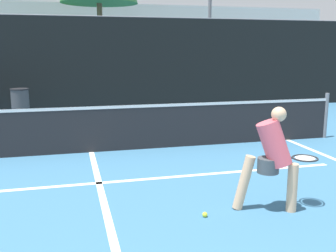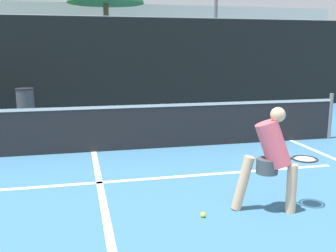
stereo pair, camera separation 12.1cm
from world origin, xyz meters
TOP-DOWN VIEW (x-y plane):
  - court_service_line at (0.00, 5.63)m, footprint 8.25×0.10m
  - court_center_mark at (0.00, 4.92)m, footprint 0.10×5.36m
  - net at (0.00, 7.59)m, footprint 11.09×0.09m
  - fence_back at (0.00, 12.97)m, footprint 24.00×0.06m
  - player_practicing at (2.10, 4.01)m, footprint 1.21×0.45m
  - tennis_ball_scattered_1 at (1.19, 4.01)m, footprint 0.07×0.07m
  - trash_bin at (-1.77, 11.71)m, footprint 0.53×0.53m
  - parked_car at (1.84, 15.93)m, footprint 1.85×4.04m
  - tree_mid at (-1.33, 21.82)m, footprint 3.06×3.06m
  - building_far at (0.00, 27.27)m, footprint 36.00×2.40m

SIDE VIEW (x-z plane):
  - court_service_line at x=0.00m, z-range 0.00..0.01m
  - court_center_mark at x=0.00m, z-range 0.00..0.01m
  - tennis_ball_scattered_1 at x=1.19m, z-range 0.00..0.07m
  - trash_bin at x=-1.77m, z-range 0.00..0.96m
  - net at x=0.00m, z-range -0.02..1.05m
  - parked_car at x=1.84m, z-range -0.11..1.33m
  - player_practicing at x=2.10m, z-range 0.05..1.43m
  - fence_back at x=0.00m, z-range -0.01..3.15m
  - building_far at x=0.00m, z-range 0.00..4.99m
  - tree_mid at x=-1.33m, z-range 1.30..4.88m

